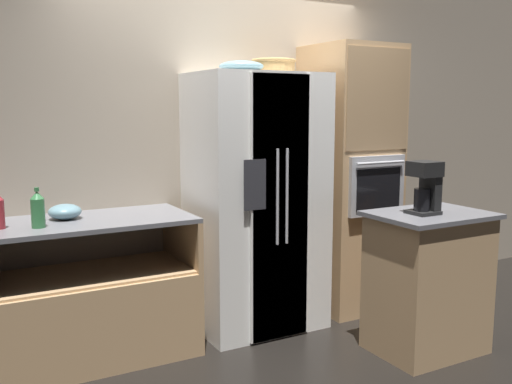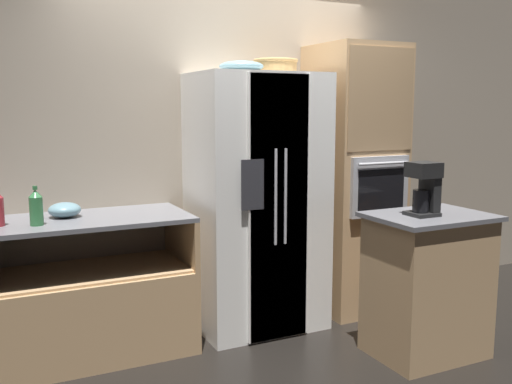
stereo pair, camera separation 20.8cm
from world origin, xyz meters
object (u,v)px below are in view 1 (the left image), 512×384
(coffee_maker, at_px, (426,185))
(fruit_bowl, at_px, (241,66))
(wall_oven, at_px, (349,179))
(wicker_basket, at_px, (274,66))
(mixing_bowl, at_px, (65,212))
(refrigerator, at_px, (256,203))
(bottle_short, at_px, (38,209))

(coffee_maker, bearing_deg, fruit_bowl, 132.46)
(wall_oven, height_order, coffee_maker, wall_oven)
(wicker_basket, distance_m, mixing_bowl, 1.83)
(wall_oven, bearing_deg, fruit_bowl, -176.74)
(refrigerator, relative_size, wall_oven, 0.89)
(wicker_basket, xyz_separation_m, coffee_maker, (0.52, -1.07, -0.80))
(refrigerator, xyz_separation_m, wicker_basket, (0.20, 0.09, 1.00))
(refrigerator, relative_size, mixing_bowl, 9.06)
(fruit_bowl, height_order, bottle_short, fruit_bowl)
(wall_oven, distance_m, fruit_bowl, 1.33)
(wicker_basket, relative_size, fruit_bowl, 1.06)
(fruit_bowl, relative_size, coffee_maker, 0.91)
(mixing_bowl, bearing_deg, wicker_basket, 0.20)
(coffee_maker, bearing_deg, mixing_bowl, 152.82)
(mixing_bowl, bearing_deg, fruit_bowl, -5.86)
(bottle_short, xyz_separation_m, coffee_maker, (2.26, -0.87, 0.10))
(wicker_basket, height_order, coffee_maker, wicker_basket)
(wall_oven, distance_m, mixing_bowl, 2.23)
(wicker_basket, bearing_deg, mixing_bowl, -179.80)
(refrigerator, distance_m, bottle_short, 1.55)
(wall_oven, xyz_separation_m, bottle_short, (-2.42, -0.13, -0.02))
(coffee_maker, bearing_deg, refrigerator, 126.35)
(fruit_bowl, bearing_deg, refrigerator, 14.65)
(bottle_short, bearing_deg, mixing_bowl, 45.88)
(refrigerator, bearing_deg, bottle_short, -176.05)
(bottle_short, bearing_deg, wall_oven, 3.02)
(refrigerator, height_order, bottle_short, refrigerator)
(bottle_short, distance_m, mixing_bowl, 0.28)
(refrigerator, xyz_separation_m, bottle_short, (-1.54, -0.11, 0.10))
(wall_oven, distance_m, wicker_basket, 1.11)
(refrigerator, bearing_deg, coffee_maker, -53.65)
(mixing_bowl, bearing_deg, coffee_maker, -27.18)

